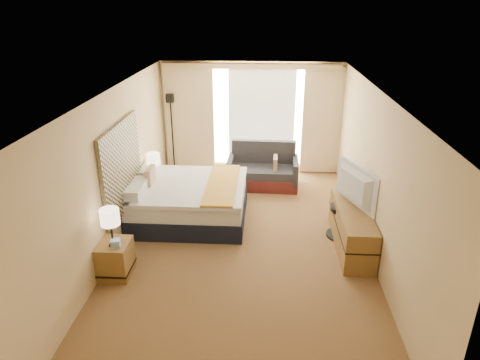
# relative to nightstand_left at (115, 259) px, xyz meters

# --- Properties ---
(floor) EXTENTS (4.20, 7.00, 0.02)m
(floor) POSITION_rel_nightstand_left_xyz_m (1.87, 1.05, -0.28)
(floor) COLOR #532317
(floor) RESTS_ON ground
(ceiling) EXTENTS (4.20, 7.00, 0.02)m
(ceiling) POSITION_rel_nightstand_left_xyz_m (1.87, 1.05, 2.33)
(ceiling) COLOR silver
(ceiling) RESTS_ON wall_back
(wall_back) EXTENTS (4.20, 0.02, 2.60)m
(wall_back) POSITION_rel_nightstand_left_xyz_m (1.87, 4.55, 1.02)
(wall_back) COLOR #DAB685
(wall_back) RESTS_ON ground
(wall_front) EXTENTS (4.20, 0.02, 2.60)m
(wall_front) POSITION_rel_nightstand_left_xyz_m (1.87, -2.45, 1.02)
(wall_front) COLOR #DAB685
(wall_front) RESTS_ON ground
(wall_left) EXTENTS (0.02, 7.00, 2.60)m
(wall_left) POSITION_rel_nightstand_left_xyz_m (-0.23, 1.05, 1.02)
(wall_left) COLOR #DAB685
(wall_left) RESTS_ON ground
(wall_right) EXTENTS (0.02, 7.00, 2.60)m
(wall_right) POSITION_rel_nightstand_left_xyz_m (3.97, 1.05, 1.02)
(wall_right) COLOR #DAB685
(wall_right) RESTS_ON ground
(headboard) EXTENTS (0.06, 1.85, 1.50)m
(headboard) POSITION_rel_nightstand_left_xyz_m (-0.19, 1.25, 1.01)
(headboard) COLOR black
(headboard) RESTS_ON wall_left
(nightstand_left) EXTENTS (0.45, 0.52, 0.55)m
(nightstand_left) POSITION_rel_nightstand_left_xyz_m (0.00, 0.00, 0.00)
(nightstand_left) COLOR olive
(nightstand_left) RESTS_ON floor
(nightstand_right) EXTENTS (0.45, 0.52, 0.55)m
(nightstand_right) POSITION_rel_nightstand_left_xyz_m (0.00, 2.50, 0.00)
(nightstand_right) COLOR olive
(nightstand_right) RESTS_ON floor
(media_dresser) EXTENTS (0.50, 1.80, 0.70)m
(media_dresser) POSITION_rel_nightstand_left_xyz_m (3.70, 1.05, 0.07)
(media_dresser) COLOR olive
(media_dresser) RESTS_ON floor
(window) EXTENTS (2.30, 0.02, 2.30)m
(window) POSITION_rel_nightstand_left_xyz_m (2.12, 4.52, 1.04)
(window) COLOR white
(window) RESTS_ON wall_back
(curtains) EXTENTS (4.12, 0.19, 2.56)m
(curtains) POSITION_rel_nightstand_left_xyz_m (1.87, 4.44, 1.13)
(curtains) COLOR beige
(curtains) RESTS_ON floor
(bed) EXTENTS (2.08, 1.90, 1.01)m
(bed) POSITION_rel_nightstand_left_xyz_m (0.81, 1.90, 0.10)
(bed) COLOR black
(bed) RESTS_ON floor
(loveseat) EXTENTS (1.57, 0.88, 0.97)m
(loveseat) POSITION_rel_nightstand_left_xyz_m (2.18, 3.55, 0.04)
(loveseat) COLOR #561C18
(loveseat) RESTS_ON floor
(floor_lamp) EXTENTS (0.24, 0.24, 1.89)m
(floor_lamp) POSITION_rel_nightstand_left_xyz_m (0.00, 4.35, 1.06)
(floor_lamp) COLOR black
(floor_lamp) RESTS_ON floor
(desk_chair) EXTENTS (0.55, 0.55, 1.14)m
(desk_chair) POSITION_rel_nightstand_left_xyz_m (3.68, 1.39, 0.23)
(desk_chair) COLOR black
(desk_chair) RESTS_ON floor
(lamp_left) EXTENTS (0.28, 0.28, 0.59)m
(lamp_left) POSITION_rel_nightstand_left_xyz_m (0.02, -0.06, 0.73)
(lamp_left) COLOR black
(lamp_left) RESTS_ON nightstand_left
(lamp_right) EXTENTS (0.26, 0.26, 0.56)m
(lamp_right) POSITION_rel_nightstand_left_xyz_m (0.02, 2.44, 0.71)
(lamp_right) COLOR black
(lamp_right) RESTS_ON nightstand_right
(tissue_box) EXTENTS (0.15, 0.15, 0.12)m
(tissue_box) POSITION_rel_nightstand_left_xyz_m (0.07, -0.10, 0.33)
(tissue_box) COLOR #94B8E5
(tissue_box) RESTS_ON nightstand_left
(telephone) EXTENTS (0.22, 0.20, 0.07)m
(telephone) POSITION_rel_nightstand_left_xyz_m (0.11, 2.59, 0.31)
(telephone) COLOR black
(telephone) RESTS_ON nightstand_right
(television) EXTENTS (0.57, 1.14, 0.67)m
(television) POSITION_rel_nightstand_left_xyz_m (3.65, 1.20, 0.76)
(television) COLOR black
(television) RESTS_ON media_dresser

